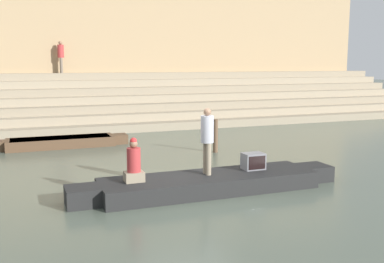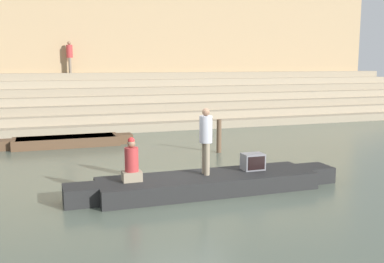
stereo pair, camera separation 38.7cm
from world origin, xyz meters
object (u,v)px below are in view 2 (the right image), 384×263
person_rowing (132,164)px  person_on_steps (70,55)px  person_standing (206,136)px  tv_set (253,162)px  moored_boat_shore (67,141)px  rowboat_main (208,183)px  mooring_post (219,136)px

person_rowing → person_on_steps: (-0.25, 14.85, 2.72)m
person_standing → person_on_steps: size_ratio=0.98×
person_rowing → tv_set: person_rowing is taller
person_standing → moored_boat_shore: (-2.85, 7.25, -1.15)m
moored_boat_shore → person_on_steps: 8.30m
person_standing → person_rowing: (-1.84, -0.04, -0.53)m
rowboat_main → tv_set: size_ratio=12.58×
moored_boat_shore → mooring_post: mooring_post is taller
mooring_post → person_on_steps: bearing=111.7°
person_rowing → mooring_post: bearing=50.4°
moored_boat_shore → person_on_steps: bearing=82.8°
person_rowing → moored_boat_shore: size_ratio=0.21×
person_standing → tv_set: person_standing is taller
tv_set → mooring_post: mooring_post is taller
person_rowing → mooring_post: size_ratio=0.88×
tv_set → rowboat_main: bearing=-167.9°
moored_boat_shore → mooring_post: size_ratio=4.25×
mooring_post → tv_set: bearing=-100.8°
moored_boat_shore → person_on_steps: size_ratio=2.99×
person_rowing → moored_boat_shore: (-1.02, 7.29, -0.62)m
rowboat_main → moored_boat_shore: 7.90m
person_standing → person_rowing: bearing=-175.9°
rowboat_main → tv_set: tv_set is taller
moored_boat_shore → mooring_post: (4.96, -2.99, 0.39)m
rowboat_main → person_rowing: size_ratio=6.66×
person_standing → mooring_post: (2.11, 4.26, -0.76)m
rowboat_main → person_rowing: bearing=-179.2°
mooring_post → rowboat_main: bearing=-115.6°
tv_set → person_on_steps: 15.42m
person_standing → moored_boat_shore: size_ratio=0.33×
person_rowing → person_on_steps: 15.09m
rowboat_main → tv_set: 1.35m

